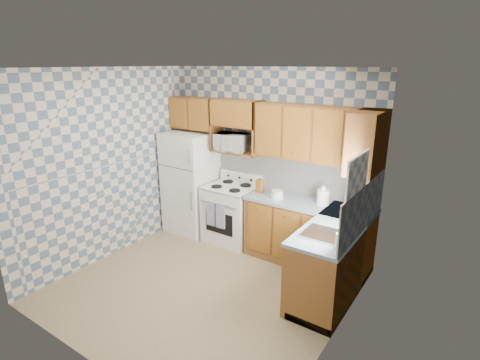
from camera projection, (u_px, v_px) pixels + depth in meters
The scene contains 29 objects.
floor at pixel (204, 286), 4.82m from camera, with size 3.40×3.40×0.00m, color #776648.
back_wall at pixel (269, 159), 5.68m from camera, with size 3.40×0.02×2.70m, color #4B5F78.
right_wall at pixel (341, 219), 3.51m from camera, with size 0.02×3.20×2.70m, color #4B5F78.
backsplash_back at pixel (292, 173), 5.50m from camera, with size 2.60×0.01×0.56m, color white.
backsplash_right at pixel (364, 208), 4.19m from camera, with size 0.01×1.60×0.56m, color white.
refrigerator at pixel (191, 183), 6.23m from camera, with size 0.75×0.70×1.68m, color white.
stove_body at pixel (231, 214), 5.94m from camera, with size 0.76×0.65×0.90m, color white.
cooktop at pixel (231, 187), 5.81m from camera, with size 0.76×0.65×0.03m, color silver.
backguard at pixel (241, 177), 5.99m from camera, with size 0.76×0.08×0.17m, color white.
dish_towel_left at pixel (211, 214), 5.71m from camera, with size 0.18×0.03×0.38m, color navy.
dish_towel_right at pixel (220, 216), 5.62m from camera, with size 0.18×0.03×0.38m, color navy.
base_cabinets_back at pixel (307, 234), 5.27m from camera, with size 1.75×0.60×0.88m, color brown.
base_cabinets_right at pixel (334, 261), 4.57m from camera, with size 0.60×1.60×0.88m, color brown.
countertop_back at pixel (309, 204), 5.13m from camera, with size 1.77×0.63×0.04m, color slate.
countertop_right at pixel (336, 226), 4.44m from camera, with size 0.63×1.60×0.04m, color slate.
upper_cabinets_back at pixel (317, 134), 4.96m from camera, with size 1.75×0.33×0.74m, color brown.
upper_cabinets_fridge at pixel (195, 113), 6.05m from camera, with size 0.82×0.33×0.50m, color brown.
upper_cabinets_right at pixel (367, 142), 4.43m from camera, with size 0.33×0.70×0.74m, color brown.
microwave_shelf at pixel (237, 152), 5.77m from camera, with size 0.80×0.33×0.03m, color brown.
microwave at pixel (232, 142), 5.72m from camera, with size 0.50×0.34×0.27m, color white.
sink at pixel (326, 235), 4.15m from camera, with size 0.48×0.40×0.03m, color #B7B7BC.
window at pixel (355, 195), 3.84m from camera, with size 0.02×0.66×0.86m, color white.
bottle_0 at pixel (348, 200), 4.78m from camera, with size 0.07×0.07×0.32m, color black.
bottle_1 at pixel (354, 203), 4.68m from camera, with size 0.07×0.07×0.30m, color black.
bottle_2 at pixel (360, 203), 4.74m from camera, with size 0.07×0.07×0.28m, color brown.
knife_block at pixel (260, 186), 5.49m from camera, with size 0.09×0.09×0.20m, color brown.
electric_kettle at pixel (323, 197), 5.02m from camera, with size 0.17×0.17×0.21m, color white.
food_containers at pixel (277, 194), 5.27m from camera, with size 0.18×0.18×0.12m, color silver, non-canonical shape.
soap_bottle at pixel (338, 241), 3.83m from camera, with size 0.06×0.06×0.17m, color silver.
Camera 1 is at (2.72, -3.21, 2.75)m, focal length 28.00 mm.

